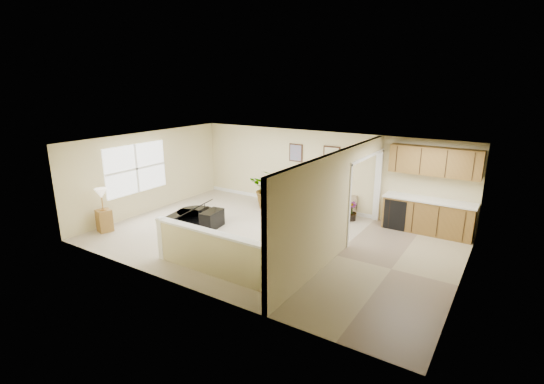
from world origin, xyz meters
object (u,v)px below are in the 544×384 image
Objects in this scene: small_plant at (351,212)px; piano at (191,203)px; piano_bench at (212,219)px; lamp_stand at (104,213)px; loveseat at (331,204)px; palm_plant at (270,189)px; accent_table at (294,196)px.

piano is at bearing -148.00° from small_plant.
piano_bench is 0.61× the size of lamp_stand.
piano_bench is 3.68m from loveseat.
palm_plant is at bearing -173.29° from small_plant.
loveseat is 0.76m from small_plant.
accent_table is at bearing 34.02° from palm_plant.
piano_bench is at bearing -110.02° from accent_table.
loveseat is at bearing 29.34° from piano.
palm_plant reaches higher than piano.
accent_table is at bearing 54.12° from lamp_stand.
loveseat is at bearing 45.27° from lamp_stand.
accent_table reaches higher than piano_bench.
small_plant is 6.98m from lamp_stand.
piano_bench is 3.00m from accent_table.
piano_bench is 4.07m from small_plant.
small_plant is at bearing -12.27° from loveseat.
palm_plant reaches higher than accent_table.
piano is 1.44× the size of lamp_stand.
small_plant is at bearing 22.05° from piano.
accent_table is at bearing -177.00° from loveseat.
palm_plant reaches higher than lamp_stand.
piano_bench is at bearing -138.46° from small_plant.
palm_plant is at bearing 57.22° from lamp_stand.
loveseat is 2.38× the size of accent_table.
piano_bench is 1.17× the size of accent_table.
palm_plant is 1.18× the size of lamp_stand.
piano_bench is (0.96, -0.20, -0.28)m from piano.
lamp_stand is (-1.35, -1.98, -0.01)m from piano.
piano_bench is 0.49× the size of loveseat.
small_plant is (0.74, -0.17, -0.08)m from loveseat.
piano is 3.29m from accent_table.
piano_bench is at bearing -99.09° from palm_plant.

